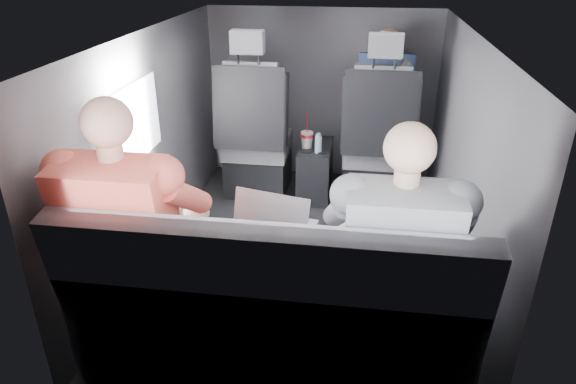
# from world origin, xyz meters

# --- Properties ---
(floor) EXTENTS (2.60, 2.60, 0.00)m
(floor) POSITION_xyz_m (0.00, 0.00, 0.00)
(floor) COLOR black
(floor) RESTS_ON ground
(ceiling) EXTENTS (2.60, 2.60, 0.00)m
(ceiling) POSITION_xyz_m (0.00, 0.00, 1.35)
(ceiling) COLOR #B2B2AD
(ceiling) RESTS_ON panel_back
(panel_left) EXTENTS (0.02, 2.60, 1.35)m
(panel_left) POSITION_xyz_m (-0.90, 0.00, 0.68)
(panel_left) COLOR #56565B
(panel_left) RESTS_ON floor
(panel_right) EXTENTS (0.02, 2.60, 1.35)m
(panel_right) POSITION_xyz_m (0.90, 0.00, 0.68)
(panel_right) COLOR #56565B
(panel_right) RESTS_ON floor
(panel_front) EXTENTS (1.80, 0.02, 1.35)m
(panel_front) POSITION_xyz_m (0.00, 1.30, 0.68)
(panel_front) COLOR #56565B
(panel_front) RESTS_ON floor
(panel_back) EXTENTS (1.80, 0.02, 1.35)m
(panel_back) POSITION_xyz_m (0.00, -1.30, 0.68)
(panel_back) COLOR #56565B
(panel_back) RESTS_ON floor
(side_window) EXTENTS (0.02, 0.75, 0.42)m
(side_window) POSITION_xyz_m (-0.88, -0.30, 0.90)
(side_window) COLOR white
(side_window) RESTS_ON panel_left
(seatbelt) EXTENTS (0.35, 0.11, 0.59)m
(seatbelt) POSITION_xyz_m (0.45, 0.67, 0.80)
(seatbelt) COLOR black
(seatbelt) RESTS_ON front_seat_right
(front_seat_left) EXTENTS (0.52, 0.58, 1.26)m
(front_seat_left) POSITION_xyz_m (-0.45, 0.84, 0.40)
(front_seat_left) COLOR black
(front_seat_left) RESTS_ON floor
(front_seat_right) EXTENTS (0.52, 0.58, 1.26)m
(front_seat_right) POSITION_xyz_m (0.45, 0.84, 0.40)
(front_seat_right) COLOR black
(front_seat_right) RESTS_ON floor
(center_console) EXTENTS (0.24, 0.48, 0.41)m
(center_console) POSITION_xyz_m (0.00, 0.88, 0.20)
(center_console) COLOR black
(center_console) RESTS_ON floor
(rear_bench) EXTENTS (1.60, 0.57, 0.92)m
(rear_bench) POSITION_xyz_m (0.00, -1.06, 0.31)
(rear_bench) COLOR #5B5B5F
(rear_bench) RESTS_ON floor
(soda_cup) EXTENTS (0.09, 0.09, 0.28)m
(soda_cup) POSITION_xyz_m (-0.06, 0.82, 0.47)
(soda_cup) COLOR white
(soda_cup) RESTS_ON center_console
(water_bottle) EXTENTS (0.05, 0.05, 0.15)m
(water_bottle) POSITION_xyz_m (0.03, 0.75, 0.47)
(water_bottle) COLOR #A5C3DF
(water_bottle) RESTS_ON center_console
(laptop_white) EXTENTS (0.43, 0.45, 0.26)m
(laptop_white) POSITION_xyz_m (-0.58, -0.83, 0.64)
(laptop_white) COLOR silver
(laptop_white) RESTS_ON passenger_rear_left
(laptop_silver) EXTENTS (0.39, 0.38, 0.24)m
(laptop_silver) POSITION_xyz_m (-0.04, -0.75, 0.63)
(laptop_silver) COLOR silver
(laptop_silver) RESTS_ON rear_bench
(laptop_black) EXTENTS (0.30, 0.27, 0.21)m
(laptop_black) POSITION_xyz_m (0.54, -0.83, 0.63)
(laptop_black) COLOR black
(laptop_black) RESTS_ON passenger_rear_right
(passenger_rear_left) EXTENTS (0.54, 0.65, 1.28)m
(passenger_rear_left) POSITION_xyz_m (-0.59, -0.97, 0.65)
(passenger_rear_left) COLOR #36373C
(passenger_rear_left) RESTS_ON rear_bench
(passenger_rear_right) EXTENTS (0.51, 0.63, 1.24)m
(passenger_rear_right) POSITION_xyz_m (0.49, -0.97, 0.63)
(passenger_rear_right) COLOR navy
(passenger_rear_right) RESTS_ON rear_bench
(passenger_front_right) EXTENTS (0.40, 0.40, 0.80)m
(passenger_front_right) POSITION_xyz_m (0.49, 1.10, 0.75)
(passenger_front_right) COLOR navy
(passenger_front_right) RESTS_ON front_seat_right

